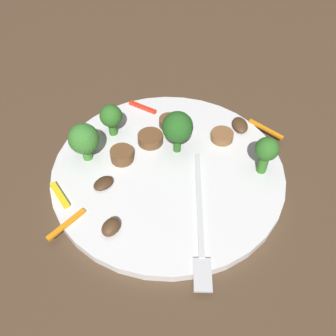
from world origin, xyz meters
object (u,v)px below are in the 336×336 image
object	(u,v)px
broccoli_floret_0	(84,139)
mushroom_2	(240,125)
broccoli_floret_3	(181,129)
pepper_strip_3	(66,224)
broccoli_floret_2	(266,151)
sausage_slice_1	(122,155)
broccoli_floret_1	(111,117)
mushroom_1	(111,227)
pepper_strip_0	(266,129)
pepper_strip_1	(143,107)
sausage_slice_0	(150,139)
plate	(168,171)
sausage_slice_2	(222,136)
sausage_slice_3	(169,122)
mushroom_0	(103,183)
pepper_strip_2	(60,195)
fork	(200,224)

from	to	relation	value
broccoli_floret_0	mushroom_2	bearing A→B (deg)	126.11
broccoli_floret_3	pepper_strip_3	size ratio (longest dim) A/B	1.18
broccoli_floret_2	sausage_slice_1	world-z (taller)	broccoli_floret_2
broccoli_floret_0	broccoli_floret_1	xyz separation A→B (m)	(-0.05, 0.01, -0.00)
mushroom_1	pepper_strip_0	size ratio (longest dim) A/B	0.44
mushroom_2	pepper_strip_1	bearing A→B (deg)	-86.90
broccoli_floret_3	mushroom_1	size ratio (longest dim) A/B	2.52
sausage_slice_0	broccoli_floret_3	bearing A→B (deg)	87.23
sausage_slice_0	pepper_strip_3	bearing A→B (deg)	-13.50
plate	sausage_slice_2	world-z (taller)	sausage_slice_2
sausage_slice_3	mushroom_1	distance (m)	0.18
mushroom_0	pepper_strip_2	bearing A→B (deg)	-51.70
mushroom_1	plate	bearing A→B (deg)	166.50
sausage_slice_1	mushroom_2	xyz separation A→B (m)	(-0.11, 0.13, -0.00)
sausage_slice_0	mushroom_1	size ratio (longest dim) A/B	1.41
mushroom_1	sausage_slice_0	bearing A→B (deg)	-174.93
pepper_strip_1	pepper_strip_3	size ratio (longest dim) A/B	0.89
sausage_slice_1	pepper_strip_0	distance (m)	0.20
plate	pepper_strip_0	bearing A→B (deg)	138.00
sausage_slice_2	mushroom_2	bearing A→B (deg)	149.36
broccoli_floret_3	mushroom_0	distance (m)	0.11
broccoli_floret_2	mushroom_0	world-z (taller)	broccoli_floret_2
mushroom_0	mushroom_1	distance (m)	0.06
pepper_strip_0	pepper_strip_1	world-z (taller)	pepper_strip_1
sausage_slice_2	pepper_strip_2	size ratio (longest dim) A/B	0.73
broccoli_floret_3	pepper_strip_2	distance (m)	0.16
broccoli_floret_1	sausage_slice_2	bearing A→B (deg)	106.10
sausage_slice_0	sausage_slice_3	xyz separation A→B (m)	(-0.04, 0.01, -0.00)
broccoli_floret_2	pepper_strip_3	bearing A→B (deg)	-50.15
fork	mushroom_1	bearing A→B (deg)	-84.55
sausage_slice_2	mushroom_2	xyz separation A→B (m)	(-0.03, 0.02, 0.00)
sausage_slice_2	plate	bearing A→B (deg)	-33.54
plate	broccoli_floret_2	world-z (taller)	broccoli_floret_2
mushroom_2	pepper_strip_2	xyz separation A→B (m)	(0.19, -0.17, -0.00)
pepper_strip_0	pepper_strip_3	bearing A→B (deg)	-37.46
fork	sausage_slice_1	bearing A→B (deg)	-135.43
sausage_slice_2	sausage_slice_1	bearing A→B (deg)	-53.55
sausage_slice_3	sausage_slice_1	bearing A→B (deg)	-22.21
broccoli_floret_0	sausage_slice_2	world-z (taller)	broccoli_floret_0
pepper_strip_3	sausage_slice_1	bearing A→B (deg)	172.20
broccoli_floret_2	mushroom_2	world-z (taller)	broccoli_floret_2
sausage_slice_0	pepper_strip_0	distance (m)	0.16
pepper_strip_0	pepper_strip_3	world-z (taller)	same
broccoli_floret_1	sausage_slice_0	bearing A→B (deg)	92.18
broccoli_floret_3	broccoli_floret_0	bearing A→B (deg)	-63.70
sausage_slice_2	sausage_slice_3	xyz separation A→B (m)	(-0.00, -0.07, 0.00)
mushroom_1	pepper_strip_0	world-z (taller)	mushroom_1
sausage_slice_3	pepper_strip_0	xyz separation A→B (m)	(-0.04, 0.13, -0.00)
broccoli_floret_2	pepper_strip_2	size ratio (longest dim) A/B	1.28
sausage_slice_2	pepper_strip_2	distance (m)	0.22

